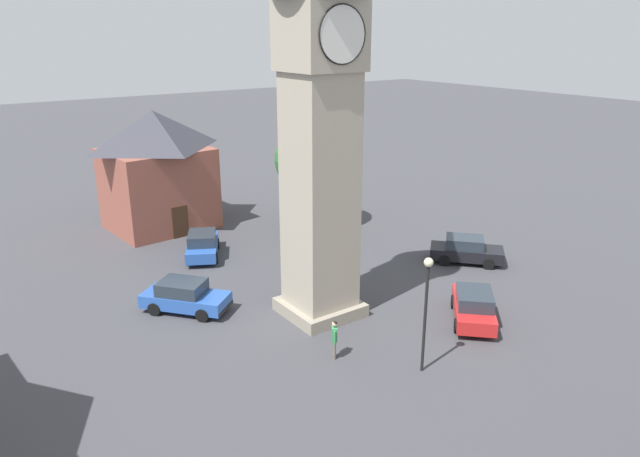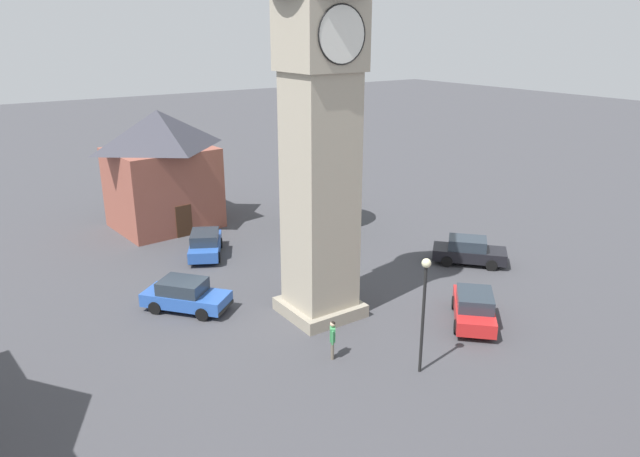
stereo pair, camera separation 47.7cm
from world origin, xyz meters
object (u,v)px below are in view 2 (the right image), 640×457
(car_white_side, at_px, (205,244))
(pedestrian, at_px, (333,336))
(clock_tower, at_px, (320,56))
(car_red_corner, at_px, (474,307))
(car_blue_kerb, at_px, (185,295))
(car_silver_kerb, at_px, (469,251))
(lamp_post, at_px, (424,297))
(tree, at_px, (313,160))
(building_shop_left, at_px, (162,168))

(car_white_side, height_order, pedestrian, pedestrian)
(clock_tower, height_order, car_white_side, clock_tower)
(car_red_corner, relative_size, pedestrian, 2.44)
(car_red_corner, height_order, car_white_side, same)
(car_red_corner, bearing_deg, clock_tower, 137.94)
(car_blue_kerb, bearing_deg, car_silver_kerb, -12.93)
(lamp_post, bearing_deg, car_red_corner, 18.39)
(clock_tower, height_order, lamp_post, clock_tower)
(car_red_corner, xyz_separation_m, lamp_post, (-4.89, -1.63, 2.47))
(pedestrian, bearing_deg, car_blue_kerb, 113.28)
(car_silver_kerb, bearing_deg, pedestrian, -162.36)
(car_red_corner, height_order, pedestrian, pedestrian)
(tree, bearing_deg, lamp_post, -110.43)
(car_white_side, relative_size, lamp_post, 0.92)
(car_blue_kerb, xyz_separation_m, car_white_side, (3.71, 6.07, 0.00))
(car_white_side, xyz_separation_m, building_shop_left, (0.08, 6.77, 3.27))
(car_blue_kerb, height_order, car_red_corner, same)
(car_blue_kerb, bearing_deg, car_red_corner, -39.83)
(tree, bearing_deg, pedestrian, -120.99)
(car_silver_kerb, height_order, lamp_post, lamp_post)
(clock_tower, relative_size, car_white_side, 4.54)
(lamp_post, bearing_deg, car_white_side, 96.37)
(clock_tower, distance_m, car_silver_kerb, 15.27)
(car_red_corner, relative_size, tree, 0.59)
(car_silver_kerb, bearing_deg, car_white_side, 141.16)
(clock_tower, relative_size, pedestrian, 11.91)
(car_red_corner, relative_size, lamp_post, 0.86)
(building_shop_left, bearing_deg, car_white_side, -90.64)
(car_blue_kerb, distance_m, lamp_post, 11.97)
(tree, bearing_deg, clock_tower, -122.20)
(clock_tower, relative_size, lamp_post, 4.20)
(pedestrian, bearing_deg, building_shop_left, 88.53)
(car_silver_kerb, xyz_separation_m, lamp_post, (-10.19, -6.71, 2.47))
(car_blue_kerb, relative_size, car_red_corner, 1.03)
(car_white_side, height_order, tree, tree)
(car_silver_kerb, height_order, pedestrian, pedestrian)
(car_blue_kerb, relative_size, car_white_side, 0.96)
(car_white_side, xyz_separation_m, tree, (8.24, 0.82, 3.93))
(car_blue_kerb, bearing_deg, lamp_post, -61.79)
(lamp_post, bearing_deg, car_blue_kerb, 118.21)
(pedestrian, xyz_separation_m, tree, (8.69, 14.46, 3.69))
(car_blue_kerb, xyz_separation_m, lamp_post, (5.53, -10.32, 2.47))
(car_red_corner, bearing_deg, car_silver_kerb, 43.83)
(car_silver_kerb, bearing_deg, car_blue_kerb, 167.07)
(car_silver_kerb, relative_size, tree, 0.60)
(car_red_corner, distance_m, car_white_side, 16.22)
(clock_tower, xyz_separation_m, lamp_post, (0.40, -6.40, -8.53))
(car_blue_kerb, height_order, car_silver_kerb, same)
(pedestrian, height_order, tree, tree)
(car_silver_kerb, xyz_separation_m, tree, (-3.78, 10.50, 3.93))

